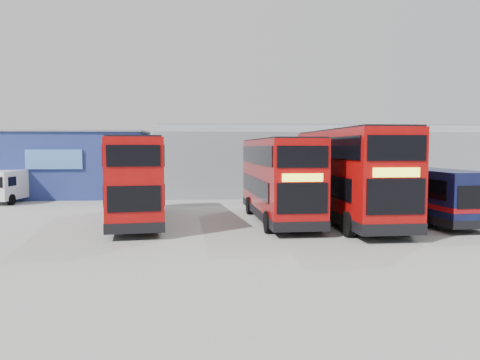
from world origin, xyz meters
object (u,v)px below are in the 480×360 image
(double_decker_left, at_px, (135,180))
(single_decker_blue, at_px, (415,193))
(panel_van, at_px, (11,184))
(maintenance_shed, at_px, (334,162))
(office_block, at_px, (71,163))
(double_decker_right, at_px, (348,176))
(double_decker_centre, at_px, (278,180))

(double_decker_left, xyz_separation_m, single_decker_blue, (14.89, 0.08, -0.80))
(single_decker_blue, distance_m, panel_van, 26.76)
(single_decker_blue, relative_size, panel_van, 1.92)
(maintenance_shed, height_order, panel_van, maintenance_shed)
(office_block, xyz_separation_m, double_decker_right, (18.07, -14.91, -0.22))
(single_decker_blue, bearing_deg, panel_van, -26.72)
(office_block, bearing_deg, panel_van, -123.65)
(double_decker_centre, distance_m, double_decker_right, 3.59)
(double_decker_centre, height_order, panel_van, double_decker_centre)
(office_block, relative_size, double_decker_left, 1.17)
(maintenance_shed, distance_m, double_decker_right, 17.37)
(office_block, bearing_deg, single_decker_blue, -32.28)
(office_block, distance_m, double_decker_right, 23.43)
(double_decker_centre, bearing_deg, office_block, 133.21)
(maintenance_shed, relative_size, double_decker_right, 2.69)
(double_decker_centre, bearing_deg, maintenance_shed, 62.63)
(office_block, distance_m, panel_van, 5.43)
(double_decker_centre, relative_size, double_decker_right, 0.91)
(double_decker_right, bearing_deg, single_decker_blue, 11.69)
(office_block, relative_size, single_decker_blue, 1.19)
(office_block, distance_m, double_decker_left, 15.76)
(single_decker_blue, bearing_deg, maintenance_shed, -95.53)
(double_decker_left, distance_m, panel_van, 13.99)
(double_decker_right, bearing_deg, double_decker_left, 173.44)
(maintenance_shed, relative_size, double_decker_centre, 2.97)
(double_decker_left, height_order, double_decker_centre, double_decker_left)
(panel_van, bearing_deg, double_decker_centre, -21.17)
(single_decker_blue, bearing_deg, double_decker_right, 7.78)
(double_decker_left, height_order, double_decker_right, double_decker_right)
(office_block, relative_size, double_decker_right, 1.09)
(double_decker_left, xyz_separation_m, double_decker_right, (10.89, -0.89, 0.20))
(double_decker_left, relative_size, panel_van, 1.96)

